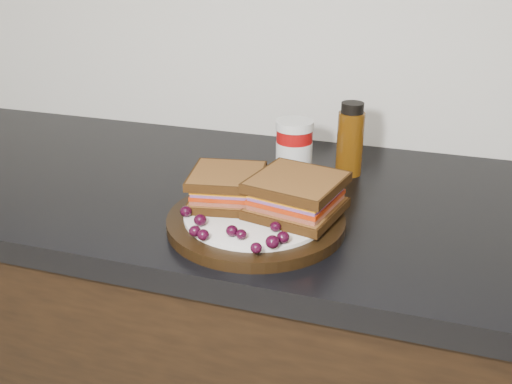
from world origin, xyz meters
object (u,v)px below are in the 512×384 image
(plate, at_px, (256,222))
(oil_bottle, at_px, (350,139))
(sandwich_left, at_px, (227,187))
(condiment_jar, at_px, (294,148))

(plate, relative_size, oil_bottle, 2.00)
(oil_bottle, bearing_deg, plate, -110.83)
(sandwich_left, relative_size, oil_bottle, 0.82)
(sandwich_left, xyz_separation_m, oil_bottle, (0.16, 0.24, 0.02))
(oil_bottle, bearing_deg, condiment_jar, -161.31)
(sandwich_left, xyz_separation_m, condiment_jar, (0.06, 0.21, 0.00))
(sandwich_left, bearing_deg, plate, -33.70)
(plate, relative_size, sandwich_left, 2.43)
(sandwich_left, distance_m, condiment_jar, 0.22)
(sandwich_left, bearing_deg, condiment_jar, 64.29)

